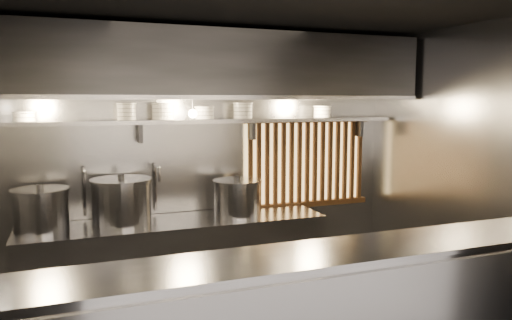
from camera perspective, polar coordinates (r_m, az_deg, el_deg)
ceiling at (r=3.98m, az=-1.67°, el=17.06°), size 4.50×4.50×0.00m
wall_back at (r=5.40m, az=-6.88°, el=-0.59°), size 4.50×0.00×4.50m
wall_right at (r=5.17m, az=22.66°, el=-1.40°), size 0.00×3.00×3.00m
cooking_bench at (r=5.20m, az=-8.99°, el=-11.69°), size 3.00×0.70×0.90m
bowl_shelf at (r=5.19m, az=-6.47°, el=4.44°), size 4.40×0.34×0.04m
exhaust_hood at (r=4.98m, az=-5.91°, el=10.61°), size 4.40×0.81×0.65m
wood_screen at (r=5.81m, az=5.78°, el=-0.25°), size 1.56×0.09×1.04m
faucet_left at (r=5.13m, az=-19.06°, el=-2.37°), size 0.04×0.30×0.50m
faucet_right at (r=5.19m, az=-11.33°, el=-2.01°), size 0.04×0.30×0.50m
pendant_bulb at (r=5.04m, az=-7.24°, el=5.29°), size 0.09×0.09×0.19m
stock_pot_left at (r=4.99m, az=-15.08°, el=-4.59°), size 0.74×0.74×0.49m
stock_pot_mid at (r=4.95m, az=-23.36°, el=-5.29°), size 0.65×0.65×0.44m
stock_pot_right at (r=5.18m, az=-2.15°, el=-4.32°), size 0.62×0.62×0.42m
bowl_stack_0 at (r=5.03m, az=-24.97°, el=4.53°), size 0.21×0.21×0.09m
bowl_stack_1 at (r=5.05m, az=-14.58°, el=5.39°), size 0.20×0.20×0.17m
bowl_stack_2 at (r=5.10m, az=-10.60°, el=5.50°), size 0.24×0.24×0.17m
bowl_stack_3 at (r=5.20m, az=-5.91°, el=5.40°), size 0.21×0.21×0.13m
bowl_stack_4 at (r=5.32m, az=-1.51°, el=5.67°), size 0.22×0.22×0.17m
bowl_stack_5 at (r=5.71m, az=7.59°, el=5.50°), size 0.21×0.21×0.13m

